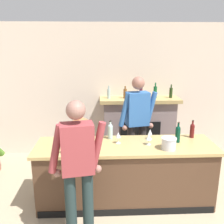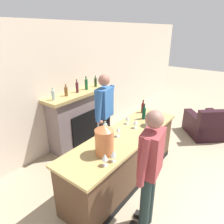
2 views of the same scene
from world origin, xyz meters
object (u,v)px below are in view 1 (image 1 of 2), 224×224
object	(u,v)px
person_bartender	(137,125)
ice_bucket_steel	(169,143)
copper_dispenser	(81,132)
wine_glass_front_right	(149,137)
wine_bottle_cabernet_heavy	(192,130)
person_customer	(78,169)
wine_bottle_port_short	(178,133)
fireplace_stone	(139,127)
wine_glass_front_left	(118,135)
wine_glass_mid_counter	(65,144)
wine_glass_by_dispenser	(150,132)
wine_bottle_merlot_tall	(110,131)
wine_glass_near_bucket	(75,145)

from	to	relation	value
person_bartender	ice_bucket_steel	distance (m)	0.88
copper_dispenser	wine_glass_front_right	xyz separation A→B (m)	(0.96, 0.06, -0.11)
copper_dispenser	wine_bottle_cabernet_heavy	world-z (taller)	copper_dispenser
person_customer	wine_bottle_port_short	size ratio (longest dim) A/B	5.73
fireplace_stone	person_bartender	distance (m)	1.04
wine_glass_front_left	copper_dispenser	bearing A→B (deg)	-165.89
wine_glass_mid_counter	ice_bucket_steel	bearing A→B (deg)	2.67
wine_glass_by_dispenser	wine_glass_front_right	xyz separation A→B (m)	(-0.06, -0.21, 0.01)
ice_bucket_steel	wine_glass_mid_counter	size ratio (longest dim) A/B	1.18
wine_bottle_port_short	fireplace_stone	bearing A→B (deg)	102.31
person_customer	wine_glass_front_right	world-z (taller)	person_customer
wine_bottle_cabernet_heavy	wine_glass_mid_counter	distance (m)	1.95
wine_bottle_merlot_tall	wine_glass_near_bucket	world-z (taller)	wine_bottle_merlot_tall
wine_glass_by_dispenser	wine_bottle_cabernet_heavy	bearing A→B (deg)	3.71
wine_glass_by_dispenser	wine_glass_front_left	size ratio (longest dim) A/B	0.94
wine_bottle_port_short	wine_glass_front_left	world-z (taller)	wine_bottle_port_short
person_customer	wine_bottle_cabernet_heavy	xyz separation A→B (m)	(1.67, 1.02, 0.07)
ice_bucket_steel	wine_bottle_merlot_tall	bearing A→B (deg)	151.45
ice_bucket_steel	wine_glass_mid_counter	world-z (taller)	wine_glass_mid_counter
fireplace_stone	wine_bottle_port_short	xyz separation A→B (m)	(0.33, -1.53, 0.42)
fireplace_stone	ice_bucket_steel	distance (m)	1.82
ice_bucket_steel	wine_bottle_cabernet_heavy	size ratio (longest dim) A/B	0.75
person_customer	person_bartender	size ratio (longest dim) A/B	0.97
copper_dispenser	wine_bottle_merlot_tall	bearing A→B (deg)	37.64
person_customer	wine_glass_front_left	bearing A→B (deg)	58.59
fireplace_stone	wine_glass_near_bucket	bearing A→B (deg)	-121.20
wine_glass_near_bucket	wine_glass_by_dispenser	bearing A→B (deg)	23.87
fireplace_stone	ice_bucket_steel	size ratio (longest dim) A/B	7.75
ice_bucket_steel	wine_bottle_port_short	xyz separation A→B (m)	(0.20, 0.25, 0.05)
wine_glass_front_left	wine_glass_near_bucket	distance (m)	0.68
wine_bottle_merlot_tall	wine_glass_near_bucket	size ratio (longest dim) A/B	1.67
wine_bottle_cabernet_heavy	wine_glass_near_bucket	size ratio (longest dim) A/B	1.61
ice_bucket_steel	wine_glass_front_left	distance (m)	0.72
person_bartender	wine_bottle_merlot_tall	distance (m)	0.61
person_bartender	wine_glass_front_left	xyz separation A→B (m)	(-0.36, -0.58, 0.03)
wine_bottle_port_short	ice_bucket_steel	bearing A→B (deg)	-128.65
wine_glass_by_dispenser	copper_dispenser	bearing A→B (deg)	-165.06
fireplace_stone	ice_bucket_steel	xyz separation A→B (m)	(0.14, -1.78, 0.36)
person_bartender	wine_glass_near_bucket	size ratio (longest dim) A/B	10.59
ice_bucket_steel	wine_bottle_merlot_tall	world-z (taller)	wine_bottle_merlot_tall
wine_glass_mid_counter	fireplace_stone	bearing A→B (deg)	55.37
person_bartender	wine_bottle_cabernet_heavy	xyz separation A→B (m)	(0.79, -0.40, 0.03)
wine_glass_front_left	wine_glass_front_right	bearing A→B (deg)	-9.27
ice_bucket_steel	wine_bottle_port_short	world-z (taller)	wine_bottle_port_short
person_customer	wine_glass_mid_counter	xyz separation A→B (m)	(-0.22, 0.53, 0.08)
person_bartender	wine_glass_mid_counter	distance (m)	1.40
wine_glass_by_dispenser	wine_glass_front_right	bearing A→B (deg)	-105.98
person_customer	wine_glass_near_bucket	xyz separation A→B (m)	(-0.08, 0.50, 0.07)
wine_bottle_cabernet_heavy	wine_glass_front_right	xyz separation A→B (m)	(-0.72, -0.25, -0.01)
copper_dispenser	wine_glass_by_dispenser	size ratio (longest dim) A/B	2.85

